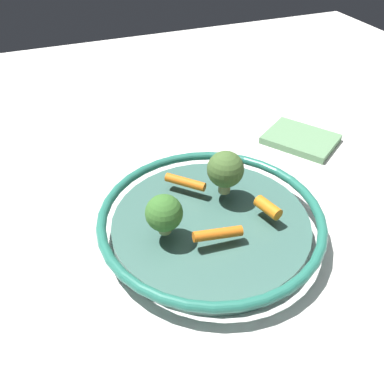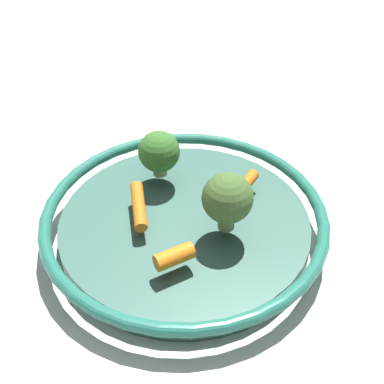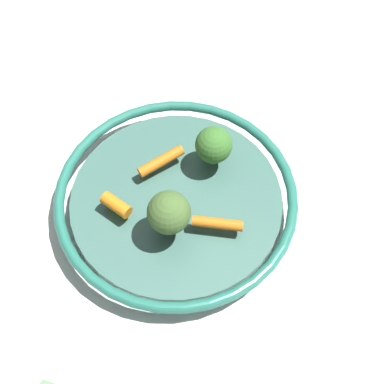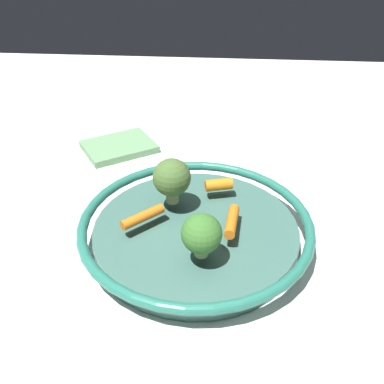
% 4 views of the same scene
% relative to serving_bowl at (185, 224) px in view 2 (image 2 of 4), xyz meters
% --- Properties ---
extents(ground_plane, '(1.87, 1.87, 0.00)m').
position_rel_serving_bowl_xyz_m(ground_plane, '(0.00, 0.00, -0.02)').
color(ground_plane, silver).
extents(serving_bowl, '(0.34, 0.34, 0.04)m').
position_rel_serving_bowl_xyz_m(serving_bowl, '(0.00, 0.00, 0.00)').
color(serving_bowl, '#3D665B').
rests_on(serving_bowl, ground_plane).
extents(baby_carrot_right, '(0.06, 0.06, 0.01)m').
position_rel_serving_bowl_xyz_m(baby_carrot_right, '(0.07, 0.01, 0.03)').
color(baby_carrot_right, orange).
rests_on(baby_carrot_right, serving_bowl).
extents(baby_carrot_back, '(0.02, 0.07, 0.02)m').
position_rel_serving_bowl_xyz_m(baby_carrot_back, '(-0.05, 0.01, 0.03)').
color(baby_carrot_back, orange).
rests_on(baby_carrot_back, serving_bowl).
extents(baby_carrot_left, '(0.05, 0.03, 0.02)m').
position_rel_serving_bowl_xyz_m(baby_carrot_left, '(-0.03, -0.08, 0.03)').
color(baby_carrot_left, orange).
rests_on(baby_carrot_left, serving_bowl).
extents(broccoli_floret_small, '(0.05, 0.05, 0.06)m').
position_rel_serving_bowl_xyz_m(broccoli_floret_small, '(-0.01, 0.08, 0.05)').
color(broccoli_floret_small, '#9CA566').
rests_on(broccoli_floret_small, serving_bowl).
extents(broccoli_floret_large, '(0.06, 0.06, 0.07)m').
position_rel_serving_bowl_xyz_m(broccoli_floret_large, '(0.04, -0.04, 0.06)').
color(broccoli_floret_large, tan).
rests_on(broccoli_floret_large, serving_bowl).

